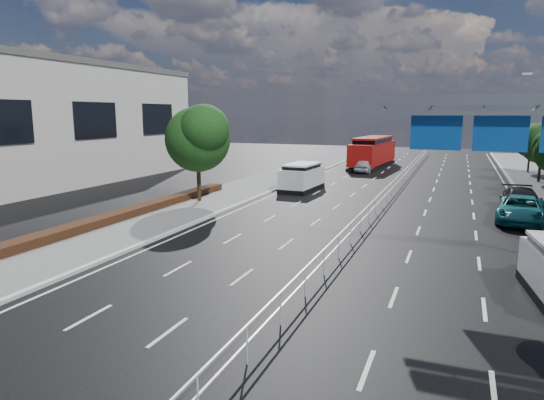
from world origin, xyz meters
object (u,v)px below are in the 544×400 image
(white_minivan, at_px, (302,177))
(parked_car_dark, at_px, (521,201))
(near_car_silver, at_px, (365,166))
(near_car_dark, at_px, (377,150))
(red_bus, at_px, (373,151))
(overhead_gantry, at_px, (523,126))
(parked_car_teal, at_px, (521,209))

(white_minivan, bearing_deg, parked_car_dark, -10.10)
(near_car_silver, xyz_separation_m, near_car_dark, (-2.38, 22.55, 0.05))
(near_car_dark, bearing_deg, parked_car_dark, 102.96)
(red_bus, relative_size, near_car_silver, 2.92)
(red_bus, xyz_separation_m, parked_car_dark, (12.95, -22.67, -1.03))
(overhead_gantry, height_order, parked_car_teal, overhead_gantry)
(white_minivan, distance_m, near_car_silver, 14.10)
(red_bus, distance_m, near_car_dark, 17.61)
(red_bus, height_order, parked_car_teal, red_bus)
(white_minivan, xyz_separation_m, parked_car_dark, (15.31, -3.69, -0.31))
(overhead_gantry, distance_m, parked_car_dark, 12.93)
(red_bus, relative_size, parked_car_dark, 2.24)
(red_bus, height_order, near_car_silver, red_bus)
(near_car_silver, height_order, parked_car_teal, parked_car_teal)
(red_bus, xyz_separation_m, near_car_dark, (-2.27, 17.43, -1.06))
(near_car_dark, xyz_separation_m, parked_car_teal, (14.91, -42.84, -0.00))
(white_minivan, xyz_separation_m, red_bus, (2.37, 18.99, 0.73))
(overhead_gantry, height_order, white_minivan, overhead_gantry)
(red_bus, relative_size, near_car_dark, 2.61)
(white_minivan, bearing_deg, parked_car_teal, -19.73)
(overhead_gantry, height_order, near_car_silver, overhead_gantry)
(white_minivan, distance_m, red_bus, 19.15)
(near_car_dark, bearing_deg, near_car_silver, 88.20)
(parked_car_teal, bearing_deg, overhead_gantry, -91.33)
(red_bus, height_order, near_car_dark, red_bus)
(near_car_dark, height_order, parked_car_teal, near_car_dark)
(near_car_dark, bearing_deg, overhead_gantry, 96.90)
(white_minivan, bearing_deg, near_car_dark, 93.27)
(white_minivan, height_order, parked_car_teal, white_minivan)
(overhead_gantry, bearing_deg, parked_car_dark, 82.52)
(near_car_silver, bearing_deg, red_bus, -86.05)
(white_minivan, height_order, near_car_silver, white_minivan)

